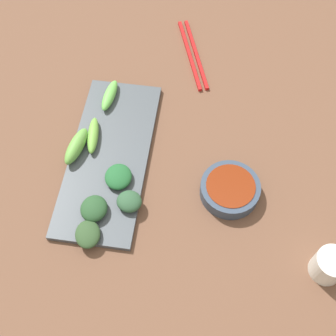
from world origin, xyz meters
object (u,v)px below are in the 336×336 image
object	(u,v)px
sauce_bowl	(230,189)
tea_cup	(329,265)
chopsticks	(193,54)
serving_plate	(109,157)

from	to	relation	value
sauce_bowl	tea_cup	world-z (taller)	tea_cup
chopsticks	tea_cup	xyz separation A→B (m)	(-0.30, 0.50, 0.03)
sauce_bowl	serving_plate	bearing A→B (deg)	-10.47
chopsticks	sauce_bowl	bearing A→B (deg)	88.15
sauce_bowl	serving_plate	size ratio (longest dim) A/B	0.30
serving_plate	tea_cup	bearing A→B (deg)	157.67
chopsticks	tea_cup	distance (m)	0.59
serving_plate	sauce_bowl	bearing A→B (deg)	169.53
serving_plate	tea_cup	size ratio (longest dim) A/B	6.51
serving_plate	chopsticks	xyz separation A→B (m)	(-0.14, -0.32, -0.00)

